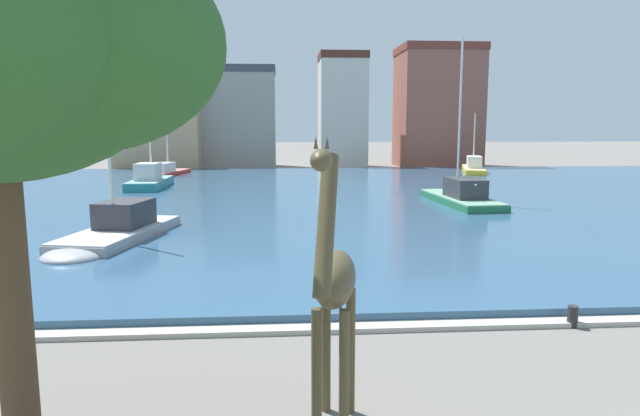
# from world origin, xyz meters

# --- Properties ---
(harbor_water) EXTENTS (83.53, 44.79, 0.30)m
(harbor_water) POSITION_xyz_m (0.00, 30.73, 0.15)
(harbor_water) COLOR #2D5170
(harbor_water) RESTS_ON ground
(quay_edge_coping) EXTENTS (83.53, 0.50, 0.12)m
(quay_edge_coping) POSITION_xyz_m (0.00, 8.09, 0.06)
(quay_edge_coping) COLOR #ADA89E
(quay_edge_coping) RESTS_ON ground
(giraffe_statue) EXTENTS (0.96, 2.56, 4.52)m
(giraffe_statue) POSITION_xyz_m (-0.79, 3.85, 2.31)
(giraffe_statue) COLOR #4C4228
(giraffe_statue) RESTS_ON ground
(sailboat_teal) EXTENTS (2.16, 7.01, 5.99)m
(sailboat_teal) POSITION_xyz_m (-10.67, 35.90, 0.66)
(sailboat_teal) COLOR teal
(sailboat_teal) RESTS_ON ground
(sailboat_yellow) EXTENTS (4.11, 9.27, 5.75)m
(sailboat_yellow) POSITION_xyz_m (16.58, 47.05, 0.58)
(sailboat_yellow) COLOR gold
(sailboat_yellow) RESTS_ON ground
(sailboat_red) EXTENTS (3.46, 8.24, 7.32)m
(sailboat_red) POSITION_xyz_m (-11.43, 45.65, 0.48)
(sailboat_red) COLOR red
(sailboat_red) RESTS_ON ground
(sailboat_green) EXTENTS (2.76, 8.65, 9.45)m
(sailboat_green) POSITION_xyz_m (8.48, 26.62, 0.57)
(sailboat_green) COLOR #236B42
(sailboat_green) RESTS_ON ground
(sailboat_grey) EXTENTS (3.71, 7.73, 7.40)m
(sailboat_grey) POSITION_xyz_m (-7.87, 17.24, 0.55)
(sailboat_grey) COLOR #939399
(sailboat_grey) RESTS_ON ground
(mooring_bollard) EXTENTS (0.24, 0.24, 0.50)m
(mooring_bollard) POSITION_xyz_m (5.19, 7.94, 0.25)
(mooring_bollard) COLOR #232326
(mooring_bollard) RESTS_ON ground
(townhouse_wide_warehouse) EXTENTS (9.14, 6.03, 7.88)m
(townhouse_wide_warehouse) POSITION_xyz_m (-14.41, 56.59, 3.95)
(townhouse_wide_warehouse) COLOR tan
(townhouse_wide_warehouse) RESTS_ON ground
(townhouse_end_terrace) EXTENTS (8.06, 5.60, 11.01)m
(townhouse_end_terrace) POSITION_xyz_m (-6.01, 58.88, 5.52)
(townhouse_end_terrace) COLOR gray
(townhouse_end_terrace) RESTS_ON ground
(townhouse_narrow_midrow) EXTENTS (5.18, 5.29, 12.44)m
(townhouse_narrow_midrow) POSITION_xyz_m (5.38, 57.95, 6.23)
(townhouse_narrow_midrow) COLOR beige
(townhouse_narrow_midrow) RESTS_ON ground
(townhouse_corner_house) EXTENTS (8.88, 7.45, 13.33)m
(townhouse_corner_house) POSITION_xyz_m (16.15, 58.22, 6.68)
(townhouse_corner_house) COLOR #8E5142
(townhouse_corner_house) RESTS_ON ground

